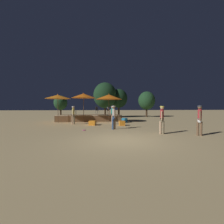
# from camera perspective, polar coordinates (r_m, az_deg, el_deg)

# --- Properties ---
(ground_plane) EXTENTS (120.00, 120.00, 0.00)m
(ground_plane) POSITION_cam_1_polar(r_m,az_deg,el_deg) (7.55, 3.90, -10.72)
(ground_plane) COLOR tan
(wooden_deck) EXTENTS (7.22, 2.83, 0.74)m
(wooden_deck) POSITION_cam_1_polar(r_m,az_deg,el_deg) (17.74, -8.54, -2.25)
(wooden_deck) COLOR brown
(wooden_deck) RESTS_ON ground
(patio_umbrella_0) EXTENTS (2.57, 2.57, 3.11)m
(patio_umbrella_0) POSITION_cam_1_polar(r_m,az_deg,el_deg) (16.09, -10.78, 6.08)
(patio_umbrella_0) COLOR brown
(patio_umbrella_0) RESTS_ON ground
(patio_umbrella_1) EXTENTS (2.81, 2.81, 3.02)m
(patio_umbrella_1) POSITION_cam_1_polar(r_m,az_deg,el_deg) (15.88, -1.20, 5.74)
(patio_umbrella_1) COLOR brown
(patio_umbrella_1) RESTS_ON ground
(patio_umbrella_2) EXTENTS (2.58, 2.58, 2.95)m
(patio_umbrella_2) POSITION_cam_1_polar(r_m,az_deg,el_deg) (16.36, -19.94, 5.47)
(patio_umbrella_2) COLOR brown
(patio_umbrella_2) RESTS_ON ground
(cube_seat_0) EXTENTS (0.50, 0.50, 0.43)m
(cube_seat_0) POSITION_cam_1_polar(r_m,az_deg,el_deg) (13.16, 3.81, -4.26)
(cube_seat_0) COLOR orange
(cube_seat_0) RESTS_ON ground
(cube_seat_1) EXTENTS (0.69, 0.69, 0.41)m
(cube_seat_1) POSITION_cam_1_polar(r_m,az_deg,el_deg) (13.54, -7.44, -4.14)
(cube_seat_1) COLOR orange
(cube_seat_1) RESTS_ON ground
(cube_seat_2) EXTENTS (0.71, 0.71, 0.44)m
(cube_seat_2) POSITION_cam_1_polar(r_m,az_deg,el_deg) (15.86, 4.82, -3.15)
(cube_seat_2) COLOR #2D9EDB
(cube_seat_2) RESTS_ON ground
(person_0) EXTENTS (0.29, 0.43, 1.73)m
(person_0) POSITION_cam_1_polar(r_m,az_deg,el_deg) (10.94, 0.69, -1.53)
(person_0) COLOR #2D4C7F
(person_0) RESTS_ON ground
(person_1) EXTENTS (0.30, 0.49, 1.71)m
(person_1) POSITION_cam_1_polar(r_m,az_deg,el_deg) (14.53, -14.53, -0.77)
(person_1) COLOR tan
(person_1) RESTS_ON ground
(person_2) EXTENTS (0.47, 0.29, 1.72)m
(person_2) POSITION_cam_1_polar(r_m,az_deg,el_deg) (14.58, 0.10, -0.78)
(person_2) COLOR tan
(person_2) RESTS_ON ground
(person_3) EXTENTS (0.31, 0.50, 1.74)m
(person_3) POSITION_cam_1_polar(r_m,az_deg,el_deg) (9.94, 30.39, -2.17)
(person_3) COLOR brown
(person_3) RESTS_ON ground
(person_4) EXTENTS (0.29, 0.44, 1.71)m
(person_4) POSITION_cam_1_polar(r_m,az_deg,el_deg) (9.58, 18.49, -2.28)
(person_4) COLOR tan
(person_4) RESTS_ON ground
(bistro_chair_0) EXTENTS (0.47, 0.47, 0.90)m
(bistro_chair_0) POSITION_cam_1_polar(r_m,az_deg,el_deg) (17.25, -1.31, 0.81)
(bistro_chair_0) COLOR #47474C
(bistro_chair_0) RESTS_ON wooden_deck
(bistro_chair_1) EXTENTS (0.40, 0.40, 0.90)m
(bistro_chair_1) POSITION_cam_1_polar(r_m,az_deg,el_deg) (17.13, -14.39, 0.74)
(bistro_chair_1) COLOR #1E4C47
(bistro_chair_1) RESTS_ON wooden_deck
(bistro_chair_2) EXTENTS (0.48, 0.48, 0.90)m
(bistro_chair_2) POSITION_cam_1_polar(r_m,az_deg,el_deg) (18.58, -5.80, 0.90)
(bistro_chair_2) COLOR #47474C
(bistro_chair_2) RESTS_ON wooden_deck
(frisbee_disc) EXTENTS (0.23, 0.23, 0.03)m
(frisbee_disc) POSITION_cam_1_polar(r_m,az_deg,el_deg) (10.72, -10.60, -6.81)
(frisbee_disc) COLOR #E54C99
(frisbee_disc) RESTS_ON ground
(background_tree_0) EXTENTS (2.68, 2.68, 4.42)m
(background_tree_0) POSITION_cam_1_polar(r_m,az_deg,el_deg) (23.59, 2.62, 5.18)
(background_tree_0) COLOR #3D2B1C
(background_tree_0) RESTS_ON ground
(background_tree_1) EXTENTS (2.63, 2.63, 4.06)m
(background_tree_1) POSITION_cam_1_polar(r_m,az_deg,el_deg) (24.50, 13.06, 4.24)
(background_tree_1) COLOR #3D2B1C
(background_tree_1) RESTS_ON ground
(background_tree_2) EXTENTS (3.53, 3.53, 5.31)m
(background_tree_2) POSITION_cam_1_polar(r_m,az_deg,el_deg) (22.89, -2.66, 6.33)
(background_tree_2) COLOR #3D2B1C
(background_tree_2) RESTS_ON ground
(background_tree_3) EXTENTS (2.29, 2.29, 3.57)m
(background_tree_3) POSITION_cam_1_polar(r_m,az_deg,el_deg) (27.57, -19.01, 3.31)
(background_tree_3) COLOR #3D2B1C
(background_tree_3) RESTS_ON ground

